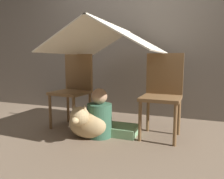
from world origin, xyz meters
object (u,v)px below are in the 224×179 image
object	(u,v)px
chair_right	(162,91)
dog	(86,123)
person_front	(100,117)
chair_left	(74,87)

from	to	relation	value
chair_right	dog	distance (m)	0.90
chair_right	person_front	distance (m)	0.74
person_front	dog	xyz separation A→B (m)	(-0.11, -0.12, -0.05)
person_front	chair_left	bearing A→B (deg)	150.31
chair_left	chair_right	world-z (taller)	same
chair_right	chair_left	bearing A→B (deg)	-178.21
chair_right	person_front	xyz separation A→B (m)	(-0.63, -0.27, -0.28)
chair_left	dog	bearing A→B (deg)	-41.68
chair_left	chair_right	xyz separation A→B (m)	(1.11, 0.00, 0.00)
chair_left	person_front	bearing A→B (deg)	-24.58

